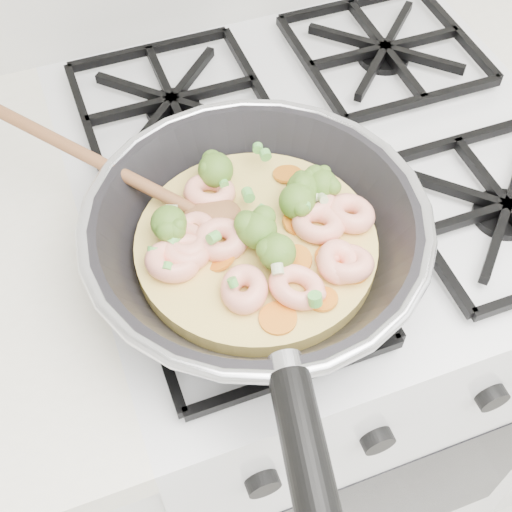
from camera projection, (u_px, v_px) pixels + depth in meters
name	position (u px, v px, depth m)	size (l,w,h in m)	color
stove	(307.00, 341.00, 1.19)	(0.60, 0.60, 0.92)	white
skillet	(256.00, 239.00, 0.69)	(0.42, 0.60, 0.10)	black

